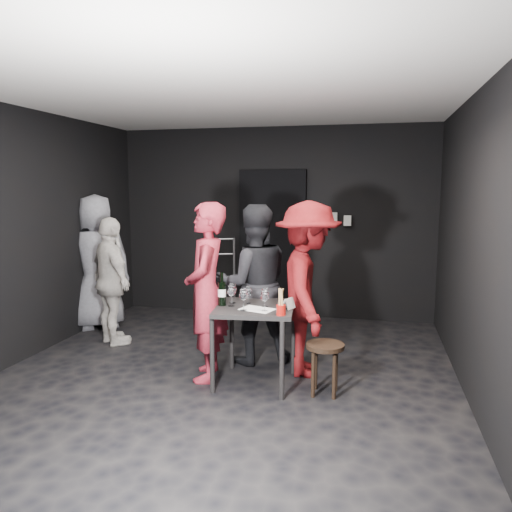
% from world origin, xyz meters
% --- Properties ---
extents(floor, '(4.50, 5.00, 0.02)m').
position_xyz_m(floor, '(0.00, 0.00, 0.00)').
color(floor, black).
rests_on(floor, ground).
extents(ceiling, '(4.50, 5.00, 0.02)m').
position_xyz_m(ceiling, '(0.00, 0.00, 2.70)').
color(ceiling, silver).
rests_on(ceiling, ground).
extents(wall_back, '(4.50, 0.04, 2.70)m').
position_xyz_m(wall_back, '(0.00, 2.50, 1.35)').
color(wall_back, black).
rests_on(wall_back, ground).
extents(wall_front, '(4.50, 0.04, 2.70)m').
position_xyz_m(wall_front, '(0.00, -2.50, 1.35)').
color(wall_front, black).
rests_on(wall_front, ground).
extents(wall_left, '(0.04, 5.00, 2.70)m').
position_xyz_m(wall_left, '(-2.25, 0.00, 1.35)').
color(wall_left, black).
rests_on(wall_left, ground).
extents(wall_right, '(0.04, 5.00, 2.70)m').
position_xyz_m(wall_right, '(2.25, 0.00, 1.35)').
color(wall_right, black).
rests_on(wall_right, ground).
extents(doorway, '(0.95, 0.10, 2.10)m').
position_xyz_m(doorway, '(0.00, 2.44, 1.05)').
color(doorway, black).
rests_on(doorway, ground).
extents(wallbox_upper, '(0.12, 0.06, 0.12)m').
position_xyz_m(wallbox_upper, '(0.85, 2.45, 1.45)').
color(wallbox_upper, '#B7B7B2').
rests_on(wallbox_upper, wall_back).
extents(wallbox_lower, '(0.10, 0.06, 0.14)m').
position_xyz_m(wallbox_lower, '(1.05, 2.45, 1.40)').
color(wallbox_lower, '#B7B7B2').
rests_on(wallbox_lower, wall_back).
extents(hand_truck, '(0.38, 0.33, 1.14)m').
position_xyz_m(hand_truck, '(-0.70, 2.27, 0.21)').
color(hand_truck, '#B2B2B7').
rests_on(hand_truck, floor).
extents(tasting_table, '(0.72, 0.72, 0.75)m').
position_xyz_m(tasting_table, '(0.34, -0.07, 0.65)').
color(tasting_table, black).
rests_on(tasting_table, floor).
extents(stool, '(0.34, 0.34, 0.47)m').
position_xyz_m(stool, '(1.01, -0.18, 0.37)').
color(stool, black).
rests_on(stool, floor).
extents(server_red, '(0.62, 0.80, 1.97)m').
position_xyz_m(server_red, '(-0.15, -0.04, 0.99)').
color(server_red, '#A22233').
rests_on(server_red, floor).
extents(woman_black, '(1.04, 0.82, 1.89)m').
position_xyz_m(woman_black, '(0.18, 0.52, 0.94)').
color(woman_black, black).
rests_on(woman_black, floor).
extents(man_maroon, '(0.84, 1.38, 1.99)m').
position_xyz_m(man_maroon, '(0.79, 0.30, 1.00)').
color(man_maroon, '#610C0F').
rests_on(man_maroon, floor).
extents(bystander_cream, '(0.96, 0.90, 1.53)m').
position_xyz_m(bystander_cream, '(-1.58, 0.71, 0.76)').
color(bystander_cream, silver).
rests_on(bystander_cream, floor).
extents(bystander_grey, '(1.14, 1.07, 2.09)m').
position_xyz_m(bystander_grey, '(-2.12, 1.30, 1.04)').
color(bystander_grey, gray).
rests_on(bystander_grey, floor).
extents(tasting_mat, '(0.35, 0.28, 0.00)m').
position_xyz_m(tasting_mat, '(0.39, -0.19, 0.75)').
color(tasting_mat, white).
rests_on(tasting_mat, tasting_table).
extents(wine_glass_a, '(0.10, 0.10, 0.21)m').
position_xyz_m(wine_glass_a, '(0.12, -0.12, 0.86)').
color(wine_glass_a, white).
rests_on(wine_glass_a, tasting_table).
extents(wine_glass_b, '(0.10, 0.10, 0.21)m').
position_xyz_m(wine_glass_b, '(0.10, -0.00, 0.86)').
color(wine_glass_b, white).
rests_on(wine_glass_b, tasting_table).
extents(wine_glass_c, '(0.08, 0.08, 0.18)m').
position_xyz_m(wine_glass_c, '(0.26, 0.02, 0.84)').
color(wine_glass_c, white).
rests_on(wine_glass_c, tasting_table).
extents(wine_glass_d, '(0.10, 0.10, 0.22)m').
position_xyz_m(wine_glass_d, '(0.28, -0.26, 0.86)').
color(wine_glass_d, white).
rests_on(wine_glass_d, tasting_table).
extents(wine_glass_e, '(0.10, 0.10, 0.20)m').
position_xyz_m(wine_glass_e, '(0.47, -0.23, 0.85)').
color(wine_glass_e, white).
rests_on(wine_glass_e, tasting_table).
extents(wine_glass_f, '(0.09, 0.09, 0.20)m').
position_xyz_m(wine_glass_f, '(0.44, -0.08, 0.85)').
color(wine_glass_f, white).
rests_on(wine_glass_f, tasting_table).
extents(wine_bottle, '(0.08, 0.08, 0.31)m').
position_xyz_m(wine_bottle, '(0.03, -0.11, 0.87)').
color(wine_bottle, black).
rests_on(wine_bottle, tasting_table).
extents(breadstick_cup, '(0.08, 0.08, 0.25)m').
position_xyz_m(breadstick_cup, '(0.64, -0.34, 0.86)').
color(breadstick_cup, '#A4120C').
rests_on(breadstick_cup, tasting_table).
extents(reserved_card, '(0.12, 0.15, 0.10)m').
position_xyz_m(reserved_card, '(0.65, -0.10, 0.80)').
color(reserved_card, white).
rests_on(reserved_card, tasting_table).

